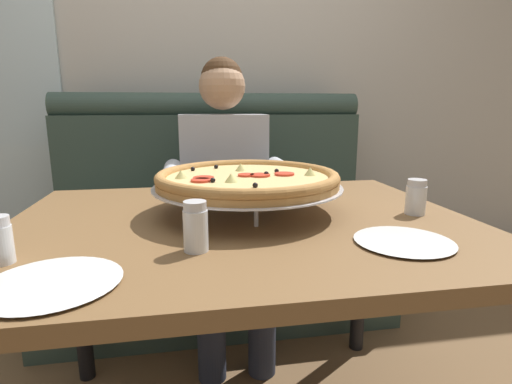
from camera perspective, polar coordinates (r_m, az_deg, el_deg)
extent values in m
cube|color=beige|center=(2.62, -7.12, 19.75)|extent=(6.00, 0.12, 2.80)
cube|color=#384C42|center=(2.07, -5.19, -11.34)|extent=(1.69, 0.60, 0.46)
cube|color=#384C42|center=(2.31, -6.24, 2.97)|extent=(1.69, 0.18, 0.65)
cylinder|color=#384C42|center=(2.28, -6.47, 12.30)|extent=(1.69, 0.14, 0.14)
cube|color=brown|center=(1.11, -2.00, -4.88)|extent=(1.28, 0.99, 0.04)
cylinder|color=black|center=(1.69, -24.14, -13.42)|extent=(0.06, 0.06, 0.71)
cylinder|color=black|center=(1.79, 14.81, -11.31)|extent=(0.06, 0.06, 0.71)
cube|color=#2D3342|center=(1.73, -3.94, -5.32)|extent=(0.34, 0.40, 0.15)
cylinder|color=#2D3342|center=(1.62, -6.48, -18.54)|extent=(0.11, 0.11, 0.46)
cylinder|color=#2D3342|center=(1.64, 0.88, -18.02)|extent=(0.11, 0.11, 0.46)
cube|color=#B2B7C1|center=(1.89, -4.74, 2.61)|extent=(0.40, 0.22, 0.56)
cylinder|color=#B2B7C1|center=(1.66, -11.99, 2.71)|extent=(0.08, 0.28, 0.08)
cylinder|color=#B2B7C1|center=(1.71, 3.65, 3.21)|extent=(0.08, 0.28, 0.08)
sphere|color=tan|center=(1.85, -4.91, 14.98)|extent=(0.21, 0.21, 0.21)
sphere|color=#472D19|center=(1.86, -4.96, 16.05)|extent=(0.19, 0.19, 0.19)
cylinder|color=silver|center=(1.03, 0.03, -2.95)|extent=(0.01, 0.01, 0.08)
cylinder|color=silver|center=(1.23, -7.57, -0.55)|extent=(0.01, 0.01, 0.08)
cylinder|color=silver|center=(1.26, 3.95, -0.11)|extent=(0.01, 0.01, 0.08)
torus|color=silver|center=(1.16, -1.22, 0.45)|extent=(0.30, 0.30, 0.01)
cylinder|color=silver|center=(1.16, -1.22, 0.83)|extent=(0.55, 0.55, 0.00)
cylinder|color=#B77F42|center=(1.16, -1.23, 1.37)|extent=(0.53, 0.53, 0.02)
torus|color=#B77F42|center=(1.16, -1.23, 2.29)|extent=(0.53, 0.53, 0.03)
cylinder|color=#E5C17A|center=(1.16, -1.23, 2.05)|extent=(0.47, 0.47, 0.01)
cylinder|color=red|center=(1.09, -7.91, 1.69)|extent=(0.06, 0.06, 0.01)
cylinder|color=red|center=(1.12, -7.58, 2.01)|extent=(0.06, 0.06, 0.01)
cylinder|color=red|center=(1.16, 0.60, 2.44)|extent=(0.06, 0.06, 0.01)
cylinder|color=red|center=(1.18, 4.12, 2.61)|extent=(0.06, 0.06, 0.01)
cylinder|color=red|center=(1.16, -1.44, 2.47)|extent=(0.05, 0.05, 0.01)
sphere|color=black|center=(1.27, -9.11, 3.31)|extent=(0.01, 0.01, 0.01)
sphere|color=black|center=(1.31, -5.78, 3.65)|extent=(0.01, 0.01, 0.01)
sphere|color=black|center=(1.07, -6.26, 1.71)|extent=(0.01, 0.01, 0.01)
sphere|color=black|center=(1.22, 3.00, 3.06)|extent=(0.01, 0.01, 0.01)
sphere|color=black|center=(0.99, -0.12, 0.98)|extent=(0.01, 0.01, 0.01)
sphere|color=black|center=(1.17, 1.51, 2.69)|extent=(0.01, 0.01, 0.01)
cone|color=#CCC675|center=(1.07, -3.63, 2.07)|extent=(0.04, 0.04, 0.02)
cone|color=#CCC675|center=(1.14, -10.79, 2.55)|extent=(0.04, 0.04, 0.02)
cone|color=#CCC675|center=(1.18, 7.82, 2.97)|extent=(0.04, 0.04, 0.02)
cone|color=#CCC675|center=(1.25, -2.23, 3.62)|extent=(0.04, 0.04, 0.02)
cylinder|color=white|center=(0.87, -8.70, -5.55)|extent=(0.05, 0.05, 0.09)
cylinder|color=silver|center=(0.87, -8.65, -6.94)|extent=(0.05, 0.05, 0.05)
cylinder|color=silver|center=(0.85, -8.82, -1.98)|extent=(0.05, 0.05, 0.02)
cylinder|color=white|center=(1.24, 22.07, -1.11)|extent=(0.06, 0.06, 0.08)
cylinder|color=#4C6633|center=(1.24, 22.02, -1.72)|extent=(0.05, 0.05, 0.06)
cylinder|color=silver|center=(1.23, 22.26, 1.23)|extent=(0.05, 0.05, 0.02)
cylinder|color=white|center=(0.94, -33.02, -6.41)|extent=(0.05, 0.05, 0.08)
cylinder|color=#A82D19|center=(0.95, -32.90, -7.39)|extent=(0.04, 0.04, 0.04)
cylinder|color=white|center=(0.98, 20.55, -6.76)|extent=(0.16, 0.16, 0.01)
cone|color=white|center=(0.97, 20.59, -6.26)|extent=(0.23, 0.23, 0.01)
cylinder|color=white|center=(0.80, -27.40, -11.65)|extent=(0.17, 0.17, 0.01)
cone|color=white|center=(0.80, -27.47, -11.06)|extent=(0.24, 0.24, 0.01)
cylinder|color=black|center=(3.64, -27.53, -2.41)|extent=(0.02, 0.02, 0.44)
cylinder|color=black|center=(3.73, -31.31, -2.49)|extent=(0.02, 0.02, 0.44)
cylinder|color=black|center=(3.40, -28.88, -3.51)|extent=(0.02, 0.02, 0.44)
cylinder|color=black|center=(3.50, -32.88, -3.55)|extent=(0.02, 0.02, 0.44)
cylinder|color=black|center=(3.52, -30.55, 0.61)|extent=(0.40, 0.40, 0.02)
cube|color=black|center=(3.34, -31.90, 3.45)|extent=(0.32, 0.03, 0.42)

